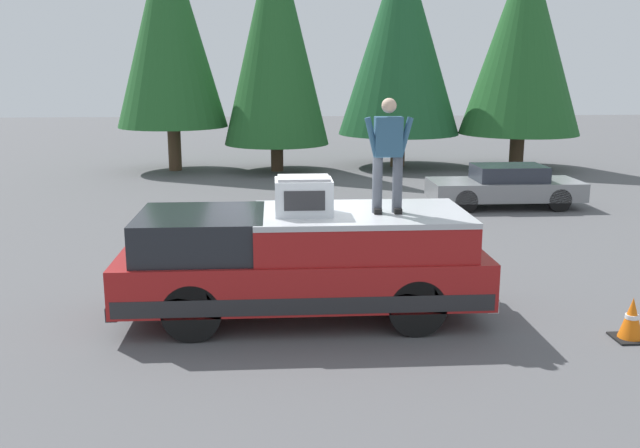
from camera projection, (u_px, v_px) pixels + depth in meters
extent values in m
plane|color=#565659|center=(303.00, 305.00, 11.31)|extent=(90.00, 90.00, 0.00)
cube|color=maroon|center=(303.00, 273.00, 10.67)|extent=(2.00, 5.50, 0.70)
cube|color=#232326|center=(303.00, 285.00, 10.71)|extent=(2.01, 5.39, 0.24)
cube|color=black|center=(201.00, 233.00, 10.43)|extent=(1.84, 1.87, 0.60)
cube|color=maroon|center=(360.00, 233.00, 10.59)|extent=(1.92, 3.19, 0.52)
cube|color=#B7BABF|center=(360.00, 214.00, 10.53)|extent=(1.94, 3.19, 0.08)
cube|color=#232326|center=(125.00, 293.00, 10.56)|extent=(1.96, 0.16, 0.20)
cube|color=#B2B5BA|center=(474.00, 286.00, 10.90)|extent=(1.96, 0.16, 0.20)
cylinder|color=black|center=(192.00, 311.00, 9.80)|extent=(0.30, 0.84, 0.84)
cylinder|color=black|center=(204.00, 276.00, 11.46)|extent=(0.30, 0.84, 0.84)
cylinder|color=black|center=(416.00, 306.00, 10.01)|extent=(0.30, 0.84, 0.84)
cylinder|color=black|center=(396.00, 273.00, 11.66)|extent=(0.30, 0.84, 0.84)
cube|color=silver|center=(304.00, 197.00, 10.27)|extent=(0.64, 0.84, 0.52)
cube|color=#2D2D30|center=(305.00, 201.00, 9.95)|extent=(0.01, 0.59, 0.29)
cube|color=#99999E|center=(303.00, 178.00, 10.20)|extent=(0.58, 0.76, 0.04)
cylinder|color=#4C515B|center=(397.00, 185.00, 10.36)|extent=(0.15, 0.15, 0.84)
cube|color=black|center=(397.00, 210.00, 10.40)|extent=(0.26, 0.11, 0.08)
cylinder|color=#4C515B|center=(377.00, 185.00, 10.34)|extent=(0.15, 0.15, 0.84)
cube|color=black|center=(377.00, 210.00, 10.38)|extent=(0.26, 0.11, 0.08)
cube|color=#335B7A|center=(388.00, 137.00, 10.19)|extent=(0.24, 0.40, 0.58)
sphere|color=beige|center=(389.00, 106.00, 10.09)|extent=(0.22, 0.22, 0.22)
cylinder|color=#335B7A|center=(405.00, 137.00, 10.18)|extent=(0.09, 0.23, 0.58)
cylinder|color=#335B7A|center=(372.00, 137.00, 10.15)|extent=(0.09, 0.23, 0.58)
cube|color=gray|center=(504.00, 189.00, 19.21)|extent=(1.64, 4.10, 0.50)
cube|color=#282D38|center=(509.00, 173.00, 19.12)|extent=(1.31, 1.89, 0.42)
cylinder|color=black|center=(466.00, 201.00, 18.47)|extent=(0.20, 0.62, 0.62)
cylinder|color=black|center=(452.00, 192.00, 19.87)|extent=(0.20, 0.62, 0.62)
cylinder|color=black|center=(559.00, 200.00, 18.63)|extent=(0.20, 0.62, 0.62)
cylinder|color=black|center=(539.00, 191.00, 20.04)|extent=(0.20, 0.62, 0.62)
cube|color=black|center=(630.00, 338.00, 9.90)|extent=(0.47, 0.47, 0.03)
cone|color=orange|center=(632.00, 319.00, 9.84)|extent=(0.36, 0.36, 0.62)
cylinder|color=white|center=(632.00, 317.00, 9.83)|extent=(0.19, 0.19, 0.06)
cylinder|color=#4C3826|center=(517.00, 151.00, 26.55)|extent=(0.53, 0.53, 1.32)
cone|color=#235B28|center=(524.00, 38.00, 25.64)|extent=(4.46, 4.46, 6.99)
cylinder|color=#4C3826|center=(398.00, 150.00, 27.07)|extent=(0.55, 0.55, 1.27)
cone|color=#1E562D|center=(400.00, 37.00, 26.14)|extent=(4.61, 4.61, 7.23)
cylinder|color=#4C3826|center=(277.00, 157.00, 25.93)|extent=(0.46, 0.46, 1.01)
cone|color=#235B28|center=(275.00, 35.00, 24.96)|extent=(3.83, 3.83, 7.82)
cylinder|color=#4C3826|center=(175.00, 149.00, 26.05)|extent=(0.48, 0.48, 1.63)
cone|color=#235B28|center=(169.00, 26.00, 25.08)|extent=(4.01, 4.01, 7.21)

